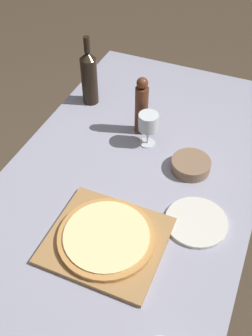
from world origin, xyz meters
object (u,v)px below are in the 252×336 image
Objects in this scene: wine_bottle at (89,77)px; wine_glass at (148,123)px; pizza at (106,237)px; pepper_mill at (142,107)px; small_bowl at (191,165)px.

wine_glass is at bearing -26.69° from wine_bottle.
pepper_mill is at bearing 100.32° from pizza.
pizza is at bearing -59.81° from wine_bottle.
pizza is 1.22× the size of pepper_mill.
wine_bottle reaches higher than small_bowl.
pepper_mill is 1.77× the size of wine_glass.
pepper_mill reaches higher than pizza.
wine_glass is (0.36, -0.18, -0.03)m from wine_bottle.
wine_bottle reaches higher than pizza.
pizza is 0.61m from pepper_mill.
wine_bottle is at bearing 155.59° from small_bowl.
wine_bottle is at bearing 120.19° from pizza.
pizza is 2.10× the size of small_bowl.
wine_bottle reaches higher than pepper_mill.
wine_glass is (0.06, -0.07, -0.02)m from pepper_mill.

